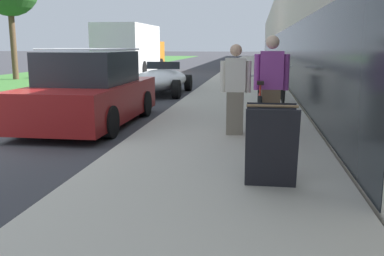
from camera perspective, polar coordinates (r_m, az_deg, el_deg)
The scene contains 13 objects.
sidewalk_slab at distance 27.48m, azimuth 7.56°, elevation 7.54°, with size 3.25×70.00×0.14m.
storefront_facade at distance 35.97m, azimuth 18.81°, elevation 11.78°, with size 10.01×70.00×5.07m.
lawn_strip at distance 33.54m, azimuth -11.82°, elevation 7.92°, with size 5.18×70.00×0.03m.
tandem_bicycle at distance 7.64m, azimuth 8.96°, elevation 2.38°, with size 0.52×2.65×0.97m.
person_rider at distance 7.26m, azimuth 10.50°, elevation 5.41°, with size 0.58×0.23×1.69m.
person_bystander at distance 7.42m, azimuth 5.80°, elevation 5.10°, with size 0.53×0.21×1.55m.
bike_rack_hoop at distance 10.91m, azimuth 9.94°, elevation 5.45°, with size 0.05×0.60×0.84m.
cruiser_bike_nearest at distance 12.04m, azimuth 11.95°, elevation 5.35°, with size 0.52×1.74×0.96m.
cruiser_bike_middle at distance 14.07m, azimuth 10.34°, elevation 6.00°, with size 0.52×1.63×0.83m.
sandwich_board_sign at distance 4.81m, azimuth 10.50°, elevation -2.20°, with size 0.56×0.56×0.90m.
parked_sedan_curbside at distance 9.30m, azimuth -13.44°, elevation 4.65°, with size 1.93×4.18×1.61m.
vintage_roadster_curbside at distance 14.94m, azimuth -4.26°, elevation 6.38°, with size 1.81×4.15×1.10m.
moving_truck at distance 25.35m, azimuth -8.10°, elevation 10.31°, with size 2.49×7.30×2.80m.
Camera 1 is at (5.37, -6.43, 1.67)m, focal length 40.00 mm.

